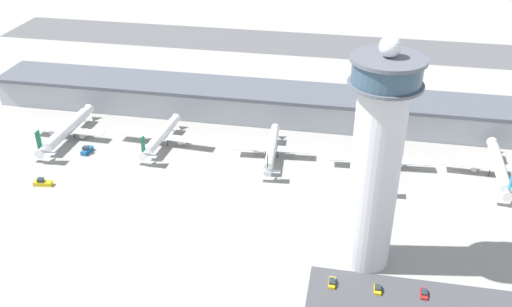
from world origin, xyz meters
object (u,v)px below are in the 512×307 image
airplane_gate_bravo (161,136)px  car_navy_sedan (332,283)px  airplane_gate_echo (499,167)px  airplane_gate_charlie (272,149)px  service_truck_catering (87,150)px  airplane_gate_alpha (67,130)px  car_grey_coupe (378,289)px  service_truck_baggage (43,183)px  control_tower (376,159)px  airplane_gate_delta (380,160)px  car_black_suv (424,293)px  service_truck_fuel (361,202)px

airplane_gate_bravo → car_navy_sedan: airplane_gate_bravo is taller
airplane_gate_echo → airplane_gate_charlie: bearing=-178.9°
service_truck_catering → airplane_gate_bravo: bearing=23.0°
airplane_gate_alpha → car_grey_coupe: airplane_gate_alpha is taller
airplane_gate_bravo → service_truck_baggage: airplane_gate_bravo is taller
control_tower → airplane_gate_delta: bearing=85.7°
control_tower → airplane_gate_charlie: control_tower is taller
control_tower → airplane_gate_charlie: size_ratio=1.86×
service_truck_catering → service_truck_baggage: size_ratio=0.91×
airplane_gate_bravo → airplane_gate_charlie: 46.66m
control_tower → service_truck_catering: (-112.43, 45.53, -34.11)m
airplane_gate_alpha → car_black_suv: airplane_gate_alpha is taller
service_truck_catering → airplane_gate_charlie: bearing=7.7°
service_truck_fuel → car_black_suv: 46.13m
service_truck_baggage → airplane_gate_delta: bearing=16.2°
car_grey_coupe → airplane_gate_echo: bearing=58.1°
service_truck_catering → car_grey_coupe: service_truck_catering is taller
airplane_gate_bravo → car_black_suv: bearing=-34.6°
car_black_suv → car_navy_sedan: size_ratio=0.96×
control_tower → car_black_suv: control_tower is taller
airplane_gate_delta → car_black_suv: size_ratio=9.19×
control_tower → car_navy_sedan: size_ratio=15.25×
airplane_gate_echo → car_black_suv: airplane_gate_echo is taller
car_navy_sedan → car_grey_coupe: bearing=-1.1°
service_truck_catering → car_grey_coupe: size_ratio=1.54×
airplane_gate_delta → car_grey_coupe: airplane_gate_delta is taller
airplane_gate_alpha → service_truck_catering: (13.29, -9.76, -3.10)m
airplane_gate_charlie → car_black_suv: bearing=-51.2°
airplane_gate_charlie → car_black_suv: 87.68m
service_truck_baggage → car_black_suv: (134.46, -32.29, -0.48)m
airplane_gate_delta → car_navy_sedan: airplane_gate_delta is taller
airplane_gate_echo → service_truck_baggage: size_ratio=5.90×
airplane_gate_delta → car_navy_sedan: size_ratio=8.82×
control_tower → airplane_gate_charlie: bearing=124.4°
airplane_gate_delta → airplane_gate_charlie: bearing=179.2°
car_navy_sedan → service_truck_fuel: bearing=80.7°
airplane_gate_echo → service_truck_baggage: 169.86m
airplane_gate_delta → car_black_suv: 68.94m
service_truck_catering → airplane_gate_alpha: bearing=143.7°
airplane_gate_alpha → car_black_suv: size_ratio=9.71×
service_truck_fuel → car_navy_sedan: 43.20m
service_truck_baggage → car_grey_coupe: 126.06m
service_truck_catering → car_navy_sedan: size_ratio=1.38×
airplane_gate_charlie → service_truck_fuel: (36.12, -26.14, -3.15)m
car_black_suv → airplane_gate_bravo: bearing=145.4°
airplane_gate_bravo → airplane_gate_charlie: bearing=-2.0°
airplane_gate_bravo → airplane_gate_echo: bearing=0.0°
airplane_gate_delta → car_black_suv: (12.61, -67.70, -3.37)m
airplane_gate_echo → car_navy_sedan: bearing=-128.9°
airplane_gate_echo → service_truck_fuel: 57.25m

